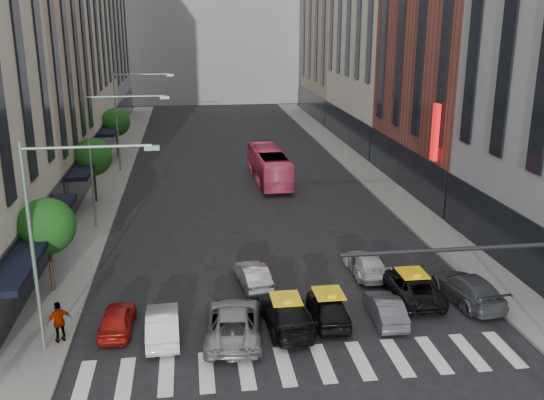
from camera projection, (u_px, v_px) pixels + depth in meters
name	position (u px, v px, depth m)	size (l,w,h in m)	color
ground	(316.00, 385.00, 23.54)	(160.00, 160.00, 0.00)	black
sidewalk_left	(107.00, 188.00, 50.47)	(3.00, 96.00, 0.15)	slate
sidewalk_right	(374.00, 179.00, 53.48)	(3.00, 96.00, 0.15)	slate
building_left_b	(14.00, 42.00, 44.41)	(8.00, 16.00, 24.00)	tan
building_left_d	(87.00, 7.00, 78.63)	(8.00, 18.00, 30.00)	gray
building_right_b	(461.00, 27.00, 47.62)	(8.00, 18.00, 26.00)	brown
building_right_d	(342.00, 15.00, 83.37)	(8.00, 18.00, 28.00)	tan
tree_near	(47.00, 226.00, 30.43)	(2.88, 2.88, 4.95)	black
tree_mid	(93.00, 157.00, 45.60)	(2.88, 2.88, 4.95)	black
tree_far	(116.00, 122.00, 60.78)	(2.88, 2.88, 4.95)	black
streetlamp_near	(54.00, 220.00, 24.32)	(5.38, 0.25, 9.00)	gray
streetlamp_mid	(104.00, 142.00, 39.49)	(5.38, 0.25, 9.00)	gray
streetlamp_far	(127.00, 108.00, 54.67)	(5.38, 0.25, 9.00)	gray
traffic_signal	(529.00, 279.00, 22.31)	(10.10, 0.20, 6.00)	black
liberty_sign	(435.00, 132.00, 42.43)	(0.30, 0.70, 4.00)	red
car_red	(117.00, 319.00, 27.46)	(1.44, 3.58, 1.22)	#9C130E
car_white_front	(162.00, 324.00, 26.84)	(1.42, 4.06, 1.34)	silver
car_silver	(233.00, 322.00, 26.89)	(2.43, 5.27, 1.46)	gray
taxi_left	(286.00, 313.00, 27.78)	(1.98, 4.87, 1.41)	black
taxi_center	(328.00, 307.00, 28.35)	(1.65, 4.11, 1.40)	black
car_grey_mid	(385.00, 308.00, 28.42)	(1.29, 3.71, 1.22)	#414249
taxi_right	(411.00, 286.00, 30.64)	(2.28, 4.95, 1.37)	black
car_grey_curb	(467.00, 288.00, 30.31)	(2.01, 4.94, 1.43)	#3C3F44
car_row2_left	(253.00, 275.00, 32.05)	(1.33, 3.81, 1.25)	#AEADB3
car_row2_right	(366.00, 263.00, 33.60)	(1.73, 4.27, 1.24)	beige
bus	(269.00, 165.00, 52.40)	(2.43, 10.40, 2.90)	#DE416A
pedestrian_far	(60.00, 322.00, 26.20)	(1.09, 0.46, 1.87)	gray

